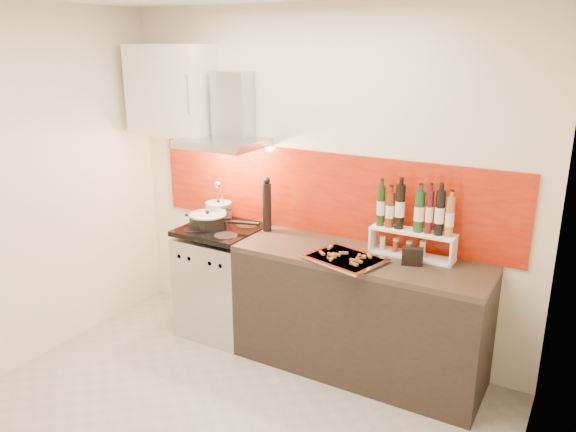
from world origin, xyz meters
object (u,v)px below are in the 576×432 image
Objects in this scene: pepper_mill at (267,205)px; saute_pan at (209,220)px; stock_pot at (219,212)px; baking_tray at (345,258)px; counter at (358,314)px; range_stove at (223,281)px.

saute_pan is at bearing -159.63° from pepper_mill.
saute_pan is at bearing -83.20° from stock_pot.
pepper_mill reaches higher than baking_tray.
saute_pan is 1.25m from baking_tray.
saute_pan is (-1.30, -0.04, 0.51)m from counter.
range_stove is at bearing 19.26° from saute_pan.
counter is at bearing -8.52° from pepper_mill.
range_stove is 0.77m from pepper_mill.
pepper_mill is at bearing 171.48° from counter.
pepper_mill reaches higher than counter.
stock_pot is (-1.32, 0.12, 0.54)m from counter.
counter is at bearing -5.25° from stock_pot.
counter is 3.12× the size of baking_tray.
stock_pot is at bearing 96.80° from saute_pan.
range_stove is at bearing -159.32° from pepper_mill.
pepper_mill is at bearing 20.37° from saute_pan.
saute_pan is 1.32× the size of pepper_mill.
saute_pan is at bearing 175.03° from baking_tray.
stock_pot is 0.37× the size of baking_tray.
stock_pot is at bearing 174.75° from counter.
baking_tray is (1.15, -0.14, 0.47)m from range_stove.
saute_pan is at bearing -178.28° from counter.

